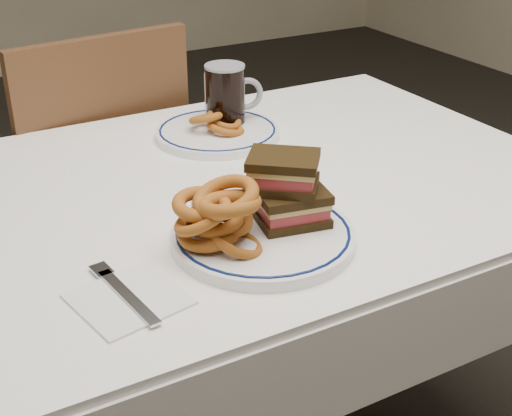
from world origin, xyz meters
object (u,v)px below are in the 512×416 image
far_plate (217,132)px  chair_far (94,192)px  beer_mug (227,97)px  main_plate (263,236)px  reuben_sandwich (288,189)px

far_plate → chair_far: bearing=114.9°
beer_mug → main_plate: bearing=-110.7°
chair_far → main_plate: 0.85m
chair_far → main_plate: chair_far is taller
main_plate → far_plate: main_plate is taller
chair_far → far_plate: size_ratio=3.58×
main_plate → reuben_sandwich: bearing=13.3°
chair_far → reuben_sandwich: size_ratio=6.73×
reuben_sandwich → beer_mug: bearing=74.5°
chair_far → far_plate: 0.49m
reuben_sandwich → beer_mug: 0.47m
main_plate → far_plate: bearing=72.6°
main_plate → chair_far: bearing=92.7°
beer_mug → reuben_sandwich: bearing=-105.5°
reuben_sandwich → far_plate: reuben_sandwich is taller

